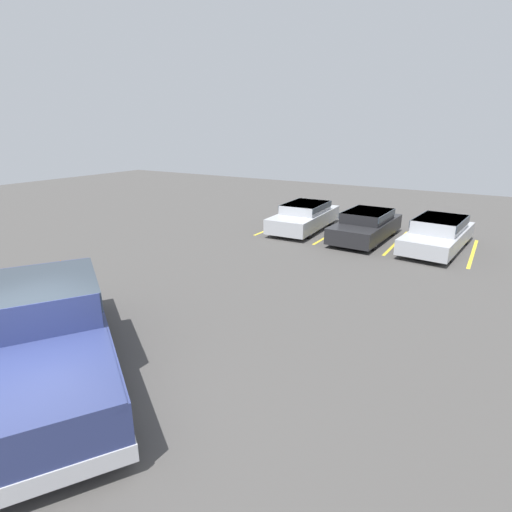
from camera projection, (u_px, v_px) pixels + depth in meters
The scene contains 10 objects.
ground_plane at pixel (40, 421), 6.49m from camera, with size 60.00×60.00×0.00m, color #4C4947.
stall_stripe_a at pixel (277, 226), 19.41m from camera, with size 0.12×4.24×0.01m, color yellow.
stall_stripe_b at pixel (332, 234), 18.01m from camera, with size 0.12×4.24×0.01m, color yellow.
stall_stripe_c at pixel (397, 242), 16.61m from camera, with size 0.12×4.24×0.01m, color yellow.
stall_stripe_d at pixel (473, 253), 15.20m from camera, with size 0.12×4.24×0.01m, color yellow.
pickup_truck at pixel (46, 334), 7.36m from camera, with size 6.31×5.06×1.85m.
parked_sedan_a at pixel (305, 215), 18.61m from camera, with size 2.02×4.79×1.23m.
parked_sedan_b at pixel (366, 224), 16.90m from camera, with size 2.00×4.54×1.23m.
parked_sedan_c at pixel (438, 232), 15.57m from camera, with size 2.25×4.92×1.23m.
traffic_cone at pixel (62, 271), 12.36m from camera, with size 0.50×0.50×0.69m.
Camera 1 is at (5.79, -2.74, 4.53)m, focal length 28.00 mm.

